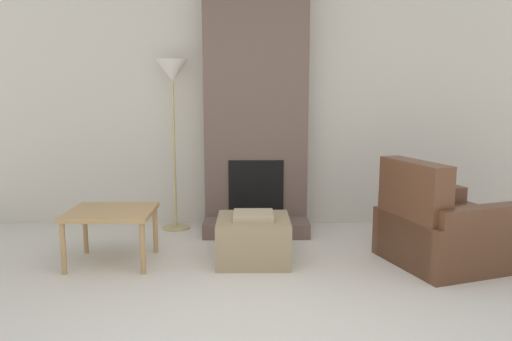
# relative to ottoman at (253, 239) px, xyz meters

# --- Properties ---
(wall_back) EXTENTS (7.35, 0.06, 2.60)m
(wall_back) POSITION_rel_ottoman_xyz_m (0.03, 1.33, 1.10)
(wall_back) COLOR beige
(wall_back) RESTS_ON ground_plane
(fireplace) EXTENTS (1.11, 0.69, 2.60)m
(fireplace) POSITION_rel_ottoman_xyz_m (0.03, 1.12, 1.01)
(fireplace) COLOR brown
(fireplace) RESTS_ON ground_plane
(ottoman) EXTENTS (0.64, 0.64, 0.44)m
(ottoman) POSITION_rel_ottoman_xyz_m (0.00, 0.00, 0.00)
(ottoman) COLOR #998460
(ottoman) RESTS_ON ground_plane
(armchair) EXTENTS (1.24, 1.19, 0.93)m
(armchair) POSITION_rel_ottoman_xyz_m (1.67, -0.08, 0.08)
(armchair) COLOR brown
(armchair) RESTS_ON ground_plane
(side_table) EXTENTS (0.74, 0.64, 0.48)m
(side_table) POSITION_rel_ottoman_xyz_m (-1.25, -0.04, 0.22)
(side_table) COLOR tan
(side_table) RESTS_ON ground_plane
(floor_lamp_left) EXTENTS (0.34, 0.34, 1.84)m
(floor_lamp_left) POSITION_rel_ottoman_xyz_m (-0.86, 1.08, 1.39)
(floor_lamp_left) COLOR tan
(floor_lamp_left) RESTS_ON ground_plane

